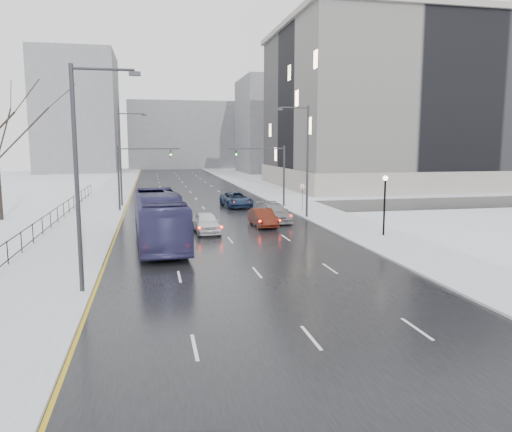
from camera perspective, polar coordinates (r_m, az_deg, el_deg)
road at (r=63.24m, az=-7.04°, el=2.14°), size 16.00×150.00×0.04m
cross_road at (r=51.37m, az=-5.90°, el=0.76°), size 130.00×10.00×0.04m
sidewalk_left at (r=63.24m, az=-16.56°, el=1.92°), size 5.00×150.00×0.16m
sidewalk_right at (r=64.95m, az=2.24°, el=2.41°), size 5.00×150.00×0.16m
park_strip at (r=64.73m, az=-24.97°, el=1.61°), size 14.00×150.00×0.12m
tree_park_e at (r=48.90m, az=-27.10°, el=-0.50°), size 9.45×9.45×13.50m
iron_fence at (r=34.07m, az=-24.86°, el=-2.25°), size 0.06×70.00×1.30m
streetlight_r_mid at (r=44.74m, az=5.63°, el=6.86°), size 2.95×0.25×10.00m
streetlight_l_near at (r=22.89m, az=-19.30°, el=5.17°), size 2.95×0.25×10.00m
streetlight_l_far at (r=54.76m, az=-15.02°, el=6.86°), size 2.95×0.25×10.00m
lamppost_r_mid at (r=36.67m, az=14.50°, el=2.16°), size 0.36×0.36×4.28m
mast_signal_right at (r=52.26m, az=2.08°, el=5.43°), size 6.10×0.33×6.50m
mast_signal_left at (r=50.78m, az=-14.25°, el=5.10°), size 6.10×0.33×6.50m
no_uturn_sign at (r=49.04m, az=5.32°, el=3.10°), size 0.60×0.06×2.70m
civic_building at (r=84.94m, az=16.77°, el=10.96°), size 41.00×31.00×24.80m
bldg_far_right at (r=122.35m, az=4.00°, el=10.24°), size 24.00×20.00×22.00m
bldg_far_left at (r=128.98m, az=-19.66°, el=11.02°), size 18.00×22.00×28.00m
bldg_far_center at (r=142.99m, az=-8.24°, el=9.08°), size 30.00×18.00×18.00m
bus at (r=33.46m, az=-10.99°, el=-0.32°), size 3.50×12.54×3.46m
sedan_center_near at (r=37.66m, az=-5.70°, el=-0.74°), size 1.95×4.56×1.54m
sedan_right_near at (r=40.33m, az=0.78°, el=-0.18°), size 1.75×4.43×1.44m
sedan_right_cross at (r=52.83m, az=-2.26°, el=1.89°), size 3.07×5.87×1.58m
sedan_right_far at (r=42.93m, az=2.06°, el=0.40°), size 2.43×5.43×1.55m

